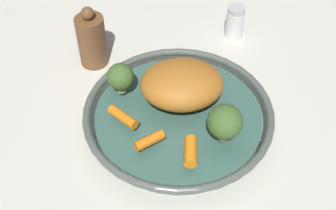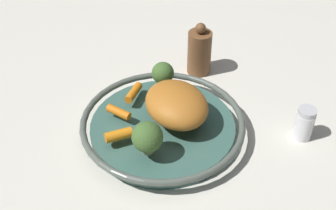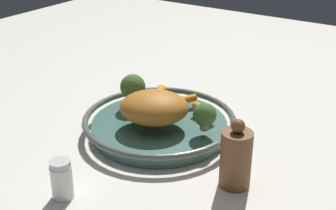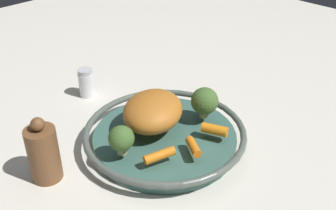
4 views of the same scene
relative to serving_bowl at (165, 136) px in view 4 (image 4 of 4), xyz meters
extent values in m
plane|color=silver|center=(0.00, 0.00, -0.02)|extent=(2.16, 2.16, 0.00)
cylinder|color=#3D665B|center=(0.00, 0.00, -0.01)|extent=(0.29, 0.29, 0.03)
torus|color=#555E56|center=(0.00, 0.00, 0.01)|extent=(0.33, 0.33, 0.01)
ellipsoid|color=#BA6C25|center=(-0.01, 0.03, 0.05)|extent=(0.18, 0.17, 0.07)
cylinder|color=orange|center=(-0.07, -0.06, 0.03)|extent=(0.06, 0.04, 0.02)
cylinder|color=orange|center=(-0.01, -0.09, 0.03)|extent=(0.04, 0.05, 0.02)
cylinder|color=orange|center=(0.06, -0.08, 0.03)|extent=(0.04, 0.05, 0.02)
cylinder|color=tan|center=(-0.11, 0.00, 0.03)|extent=(0.02, 0.02, 0.01)
sphere|color=#43682E|center=(-0.11, 0.00, 0.05)|extent=(0.05, 0.05, 0.05)
cylinder|color=tan|center=(0.09, -0.03, 0.03)|extent=(0.02, 0.02, 0.01)
sphere|color=#43672F|center=(0.09, -0.03, 0.06)|extent=(0.06, 0.06, 0.06)
cylinder|color=white|center=(0.01, 0.28, 0.01)|extent=(0.04, 0.04, 0.06)
cylinder|color=silver|center=(0.01, 0.28, 0.04)|extent=(0.04, 0.04, 0.01)
cylinder|color=brown|center=(-0.22, 0.08, 0.03)|extent=(0.06, 0.06, 0.11)
sphere|color=brown|center=(-0.22, 0.08, 0.10)|extent=(0.02, 0.02, 0.02)
camera|label=1|loc=(0.20, -0.48, 0.59)|focal=48.33mm
camera|label=2|loc=(0.66, 0.01, 0.61)|focal=48.21mm
camera|label=3|loc=(-0.50, 0.73, 0.46)|focal=49.75mm
camera|label=4|loc=(-0.46, -0.47, 0.48)|focal=42.96mm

